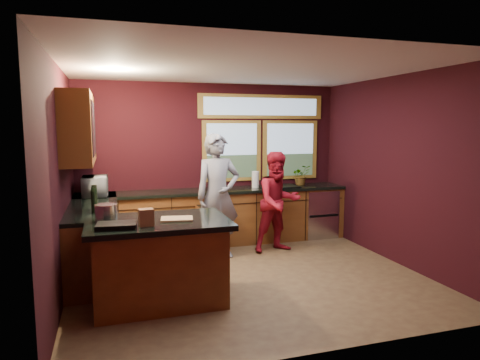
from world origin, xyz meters
name	(u,v)px	position (x,y,z in m)	size (l,w,h in m)	color
floor	(248,277)	(0.00, 0.00, 0.00)	(4.50, 4.50, 0.00)	brown
room_shell	(197,140)	(-0.60, 0.32, 1.80)	(4.52, 4.02, 2.71)	black
back_counter	(228,216)	(0.20, 1.70, 0.46)	(4.50, 0.64, 0.93)	#5A3015
left_counter	(93,238)	(-1.95, 0.85, 0.47)	(0.64, 2.30, 0.93)	#5A3015
island	(159,261)	(-1.21, -0.46, 0.48)	(1.55, 1.05, 0.95)	#5A3015
person_grey	(218,196)	(-0.17, 0.96, 0.94)	(0.68, 0.45, 1.88)	slate
person_red	(278,202)	(0.82, 0.99, 0.79)	(0.77, 0.60, 1.59)	maroon
microwave	(95,186)	(-1.92, 1.57, 1.08)	(0.54, 0.37, 0.30)	#999999
potted_plant	(301,175)	(1.56, 1.75, 1.11)	(0.32, 0.28, 0.36)	#999999
paper_towel	(255,179)	(0.68, 1.70, 1.07)	(0.12, 0.12, 0.28)	silver
cutting_board	(177,219)	(-1.01, -0.51, 0.95)	(0.35, 0.25, 0.02)	tan
stock_pot	(106,212)	(-1.76, -0.31, 1.03)	(0.24, 0.24, 0.18)	#A5A5AA
paper_bag	(146,217)	(-1.36, -0.71, 1.03)	(0.15, 0.12, 0.18)	brown
black_tray	(116,225)	(-1.66, -0.71, 0.97)	(0.40, 0.28, 0.05)	black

